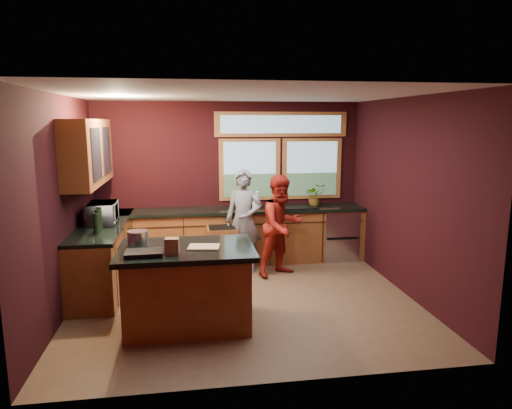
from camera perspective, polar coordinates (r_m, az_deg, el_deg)
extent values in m
plane|color=brown|center=(6.27, -1.43, -11.85)|extent=(4.50, 4.50, 0.00)
cube|color=black|center=(7.86, -3.32, 2.89)|extent=(4.50, 0.02, 2.70)
cube|color=black|center=(3.96, 2.14, -4.58)|extent=(4.50, 0.02, 2.70)
cube|color=black|center=(6.05, -23.16, -0.20)|extent=(0.02, 4.00, 2.70)
cube|color=black|center=(6.56, 18.39, 0.88)|extent=(0.02, 4.00, 2.70)
cube|color=silver|center=(5.81, -1.56, 13.60)|extent=(4.50, 4.00, 0.02)
cube|color=#7592A2|center=(7.86, -0.78, 4.37)|extent=(1.06, 0.02, 1.06)
cube|color=#7592A2|center=(8.09, 6.99, 4.46)|extent=(1.06, 0.02, 1.06)
cube|color=#9C5D2D|center=(7.91, 3.21, 9.98)|extent=(2.30, 0.02, 0.42)
cube|color=brown|center=(6.76, -20.27, 6.16)|extent=(0.36, 1.80, 0.90)
cube|color=brown|center=(7.74, -3.04, -4.09)|extent=(4.50, 0.60, 0.88)
cube|color=black|center=(7.63, -3.07, -0.73)|extent=(4.50, 0.64, 0.05)
cube|color=#B7B7BC|center=(8.11, 10.12, -3.68)|extent=(0.60, 0.58, 0.85)
cube|color=black|center=(7.78, 5.04, -0.53)|extent=(0.66, 0.46, 0.05)
cube|color=brown|center=(7.00, -18.52, -6.21)|extent=(0.60, 2.30, 0.88)
cube|color=black|center=(6.88, -18.66, -2.49)|extent=(0.64, 2.30, 0.05)
cube|color=brown|center=(5.47, -8.57, -10.43)|extent=(1.40, 0.90, 0.88)
cube|color=black|center=(5.32, -8.71, -5.64)|extent=(1.55, 1.05, 0.06)
imported|color=slate|center=(7.23, -1.54, -2.05)|extent=(0.70, 0.59, 1.63)
imported|color=maroon|center=(7.04, 3.23, -2.67)|extent=(0.95, 0.87, 1.57)
imported|color=#999999|center=(6.85, -18.58, -1.03)|extent=(0.39, 0.56, 0.31)
imported|color=#999999|center=(7.92, 7.42, 1.22)|extent=(0.35, 0.30, 0.39)
cylinder|color=white|center=(7.66, -0.01, 0.59)|extent=(0.12, 0.12, 0.28)
cube|color=#A78455|center=(5.27, -6.54, -5.31)|extent=(0.39, 0.30, 0.02)
cylinder|color=silver|center=(5.47, -14.54, -4.12)|extent=(0.24, 0.24, 0.18)
cube|color=brown|center=(5.05, -10.45, -5.15)|extent=(0.16, 0.13, 0.18)
cube|color=black|center=(5.09, -13.82, -5.93)|extent=(0.41, 0.29, 0.05)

